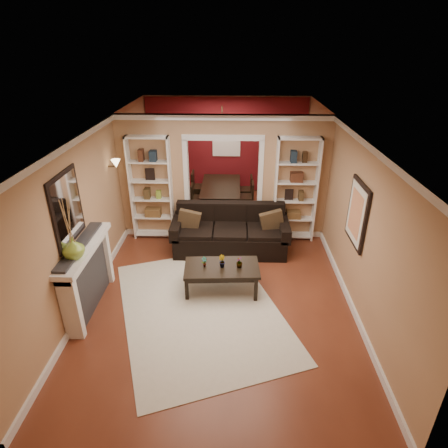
{
  "coord_description": "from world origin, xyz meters",
  "views": [
    {
      "loc": [
        0.26,
        -6.49,
        4.05
      ],
      "look_at": [
        0.08,
        -0.8,
        1.23
      ],
      "focal_mm": 30.0,
      "sensor_mm": 36.0,
      "label": 1
    }
  ],
  "objects_px": {
    "sofa": "(230,230)",
    "bookshelf_right": "(295,191)",
    "dining_table": "(222,197)",
    "coffee_table": "(222,278)",
    "fireplace": "(89,277)",
    "bookshelf_left": "(151,189)"
  },
  "relations": [
    {
      "from": "sofa",
      "to": "bookshelf_right",
      "type": "distance_m",
      "value": 1.64
    },
    {
      "from": "sofa",
      "to": "dining_table",
      "type": "bearing_deg",
      "value": 96.32
    },
    {
      "from": "sofa",
      "to": "coffee_table",
      "type": "height_order",
      "value": "sofa"
    },
    {
      "from": "bookshelf_right",
      "to": "coffee_table",
      "type": "bearing_deg",
      "value": -126.76
    },
    {
      "from": "sofa",
      "to": "fireplace",
      "type": "distance_m",
      "value": 2.99
    },
    {
      "from": "coffee_table",
      "to": "dining_table",
      "type": "height_order",
      "value": "dining_table"
    },
    {
      "from": "fireplace",
      "to": "dining_table",
      "type": "height_order",
      "value": "fireplace"
    },
    {
      "from": "bookshelf_left",
      "to": "bookshelf_right",
      "type": "xyz_separation_m",
      "value": [
        3.1,
        0.0,
        0.0
      ]
    },
    {
      "from": "fireplace",
      "to": "coffee_table",
      "type": "bearing_deg",
      "value": 13.59
    },
    {
      "from": "sofa",
      "to": "fireplace",
      "type": "relative_size",
      "value": 1.42
    },
    {
      "from": "coffee_table",
      "to": "dining_table",
      "type": "bearing_deg",
      "value": 88.73
    },
    {
      "from": "coffee_table",
      "to": "bookshelf_left",
      "type": "bearing_deg",
      "value": 125.2
    },
    {
      "from": "coffee_table",
      "to": "fireplace",
      "type": "bearing_deg",
      "value": -169.6
    },
    {
      "from": "sofa",
      "to": "fireplace",
      "type": "height_order",
      "value": "fireplace"
    },
    {
      "from": "sofa",
      "to": "bookshelf_right",
      "type": "relative_size",
      "value": 1.05
    },
    {
      "from": "bookshelf_right",
      "to": "fireplace",
      "type": "bearing_deg",
      "value": -145.2
    },
    {
      "from": "coffee_table",
      "to": "fireplace",
      "type": "distance_m",
      "value": 2.22
    },
    {
      "from": "coffee_table",
      "to": "bookshelf_right",
      "type": "distance_m",
      "value": 2.67
    },
    {
      "from": "sofa",
      "to": "dining_table",
      "type": "xyz_separation_m",
      "value": [
        -0.25,
        2.22,
        -0.15
      ]
    },
    {
      "from": "sofa",
      "to": "fireplace",
      "type": "xyz_separation_m",
      "value": [
        -2.26,
        -1.95,
        0.11
      ]
    },
    {
      "from": "bookshelf_left",
      "to": "dining_table",
      "type": "bearing_deg",
      "value": 48.04
    },
    {
      "from": "bookshelf_right",
      "to": "fireplace",
      "type": "distance_m",
      "value": 4.47
    }
  ]
}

